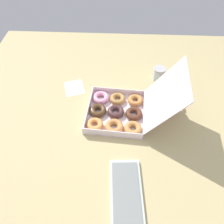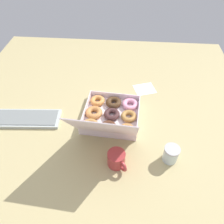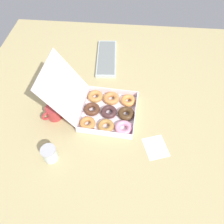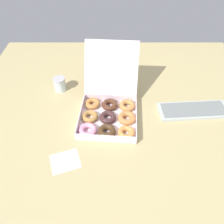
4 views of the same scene
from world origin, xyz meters
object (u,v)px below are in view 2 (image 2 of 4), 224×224
object	(u,v)px
keyboard	(25,118)
glass_jar	(171,154)
coffee_mug	(117,159)
donut_box	(110,116)

from	to	relation	value
keyboard	glass_jar	xyz separation A→B (cm)	(-79.49, 19.87, 3.35)
glass_jar	coffee_mug	bearing A→B (deg)	10.49
donut_box	glass_jar	bearing A→B (deg)	142.85
keyboard	coffee_mug	size ratio (longest dim) A/B	3.86
donut_box	glass_jar	distance (cm)	39.08
donut_box	keyboard	bearing A→B (deg)	4.40
keyboard	glass_jar	bearing A→B (deg)	165.96
donut_box	glass_jar	size ratio (longest dim) A/B	5.74
keyboard	coffee_mug	xyz separation A→B (cm)	(-53.98, 24.60, 3.08)
keyboard	coffee_mug	world-z (taller)	coffee_mug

